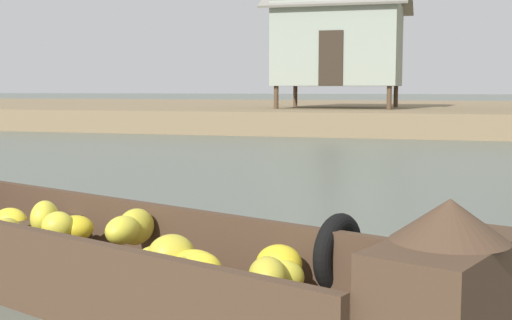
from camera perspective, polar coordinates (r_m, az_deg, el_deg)
ground_plane at (r=10.61m, az=0.46°, el=-1.63°), size 300.00×300.00×0.00m
riverbank_strip at (r=29.31m, az=10.35°, el=3.96°), size 160.00×20.00×0.73m
banana_boat at (r=4.82m, az=-12.63°, el=-7.53°), size 5.44×2.90×0.92m
stilt_house_left at (r=24.00m, az=7.09°, el=9.81°), size 4.89×3.91×4.44m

